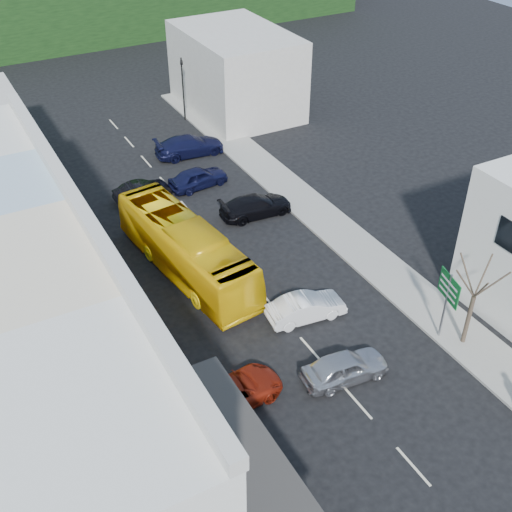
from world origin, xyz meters
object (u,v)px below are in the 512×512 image
Objects in this scene: car_silver at (345,368)px; direction_sign at (445,307)px; traffic_signal at (183,90)px; bus at (186,250)px; street_tree at (474,297)px; pedestrian_left at (150,351)px; car_red at (235,390)px; car_white at (306,308)px.

car_silver is 6.21m from direction_sign.
direction_sign is at bearing 73.58° from traffic_signal.
street_tree is at bearing -58.30° from bus.
traffic_signal is (8.76, 20.68, 1.21)m from bus.
bus reaches higher than car_silver.
street_tree reaches higher than traffic_signal.
street_tree is (14.81, -6.16, 2.10)m from pedestrian_left.
car_silver is at bearing -166.01° from direction_sign.
car_red is 1.12× the size of direction_sign.
car_red is (-2.11, -10.40, -0.85)m from bus.
street_tree reaches higher than direction_sign.
car_red is at bearing 82.10° from car_silver.
car_red is at bearing -108.53° from bus.
car_silver is (3.22, -11.64, -0.85)m from bus.
car_red is (-6.08, -3.46, 0.00)m from car_white.
pedestrian_left is at bearing 30.18° from car_red.
traffic_signal reaches higher than pedestrian_left.
bus is 2.64× the size of car_white.
bus is 14.87m from direction_sign.
street_tree is at bearing -126.39° from car_white.
street_tree reaches higher than car_red.
street_tree is (6.84, -0.91, 2.40)m from car_silver.
pedestrian_left is 16.17m from street_tree.
bus is at bearing 20.62° from car_silver.
car_red is at bearing 53.36° from traffic_signal.
car_silver is 0.96× the size of car_red.
bus is 1.87× the size of street_tree.
traffic_signal is (13.50, 27.06, 1.76)m from pedestrian_left.
car_red is 12.60m from street_tree.
street_tree is at bearing -36.80° from direction_sign.
car_white is (0.75, 4.70, 0.00)m from car_silver.
direction_sign is (5.32, -4.66, 1.35)m from car_white.
traffic_signal is (10.87, 31.08, 2.06)m from car_red.
bus is at bearing 142.30° from direction_sign.
car_white is 0.96× the size of car_red.
pedestrian_left is 0.27× the size of street_tree.
pedestrian_left is (-4.74, -6.38, -0.55)m from bus.
car_white is 28.11m from traffic_signal.
pedestrian_left is 0.41× the size of direction_sign.
car_white is 7.00m from car_red.
direction_sign is (6.06, 0.04, 1.35)m from car_silver.
traffic_signal is at bearing 92.25° from street_tree.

